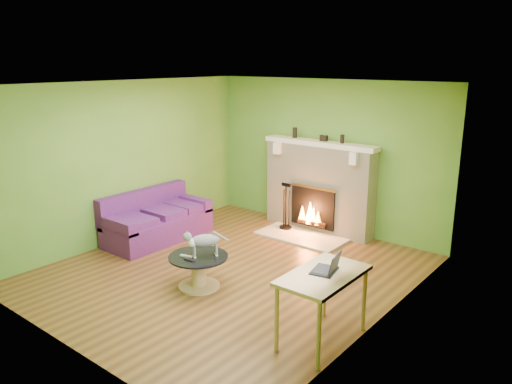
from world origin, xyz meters
TOP-DOWN VIEW (x-y plane):
  - floor at (0.00, 0.00)m, footprint 5.00×5.00m
  - ceiling at (0.00, 0.00)m, footprint 5.00×5.00m
  - wall_back at (0.00, 2.50)m, footprint 5.00×0.00m
  - wall_front at (0.00, -2.50)m, footprint 5.00×0.00m
  - wall_left at (-2.25, 0.00)m, footprint 0.00×5.00m
  - wall_right at (2.25, 0.00)m, footprint 0.00×5.00m
  - window_frame at (2.24, -0.90)m, footprint 0.00×1.20m
  - window_pane at (2.23, -0.90)m, footprint 0.00×1.06m
  - fireplace at (0.00, 2.32)m, footprint 2.10×0.46m
  - hearth at (0.00, 1.80)m, footprint 1.50×0.75m
  - mantel at (0.00, 2.30)m, footprint 2.10×0.28m
  - sofa at (-1.86, 0.23)m, footprint 0.85×1.79m
  - coffee_table at (0.01, -0.64)m, footprint 0.78×0.78m
  - desk at (1.95, -0.73)m, footprint 0.60×1.04m
  - cat at (0.09, -0.59)m, footprint 0.51×0.58m
  - remote_silver at (-0.09, -0.76)m, footprint 0.18×0.09m
  - remote_black at (0.03, -0.82)m, footprint 0.16×0.05m
  - laptop at (1.93, -0.68)m, footprint 0.33×0.36m
  - fire_tools at (-0.43, 1.95)m, footprint 0.22×0.22m
  - mantel_vase_left at (-0.53, 2.33)m, footprint 0.08×0.08m
  - mantel_vase_right at (0.41, 2.33)m, footprint 0.07×0.07m
  - mantel_box at (0.06, 2.33)m, footprint 0.12×0.08m

SIDE VIEW (x-z plane):
  - floor at x=0.00m, z-range 0.00..0.00m
  - hearth at x=0.00m, z-range 0.00..0.03m
  - coffee_table at x=0.01m, z-range 0.03..0.47m
  - sofa at x=-1.86m, z-range -0.09..0.71m
  - fire_tools at x=-0.43m, z-range 0.03..0.85m
  - remote_black at x=0.03m, z-range 0.44..0.46m
  - remote_silver at x=-0.09m, z-range 0.44..0.46m
  - cat at x=0.09m, z-range 0.44..0.80m
  - desk at x=1.95m, z-range 0.29..1.06m
  - fireplace at x=0.00m, z-range -0.02..1.56m
  - laptop at x=1.93m, z-range 0.77..1.00m
  - wall_back at x=0.00m, z-range -1.20..3.80m
  - wall_front at x=0.00m, z-range -1.20..3.80m
  - wall_left at x=-2.25m, z-range -1.20..3.80m
  - wall_right at x=2.25m, z-range -1.20..3.80m
  - mantel at x=0.00m, z-range 1.50..1.58m
  - window_frame at x=2.24m, z-range 0.95..2.15m
  - window_pane at x=2.23m, z-range 1.02..2.08m
  - mantel_box at x=0.06m, z-range 1.58..1.68m
  - mantel_vase_right at x=0.41m, z-range 1.58..1.72m
  - mantel_vase_left at x=-0.53m, z-range 1.58..1.76m
  - ceiling at x=0.00m, z-range 2.60..2.60m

